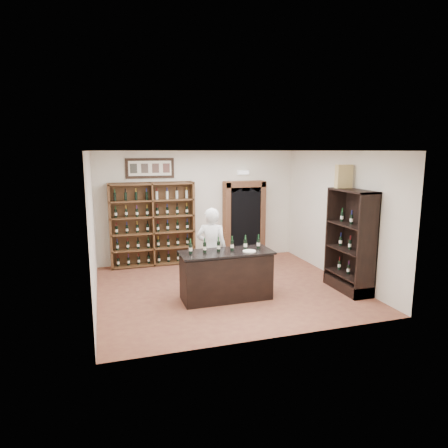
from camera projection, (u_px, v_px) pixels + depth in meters
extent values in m
plane|color=#905939|center=(227.00, 288.00, 8.84)|extent=(5.50, 5.50, 0.00)
plane|color=white|center=(227.00, 151.00, 8.29)|extent=(5.50, 5.50, 0.00)
cube|color=silver|center=(199.00, 206.00, 10.92)|extent=(5.50, 0.04, 3.00)
cube|color=silver|center=(92.00, 229.00, 7.77)|extent=(0.04, 5.00, 3.00)
cube|color=silver|center=(338.00, 215.00, 9.37)|extent=(0.04, 5.00, 3.00)
cube|color=#54351D|center=(152.00, 223.00, 10.58)|extent=(2.20, 0.02, 2.20)
cube|color=#54351D|center=(110.00, 227.00, 10.10)|extent=(0.06, 0.38, 2.20)
cube|color=#54351D|center=(193.00, 222.00, 10.72)|extent=(0.06, 0.38, 2.20)
cube|color=#54351D|center=(153.00, 224.00, 10.41)|extent=(0.04, 0.38, 2.20)
cube|color=#54351D|center=(154.00, 264.00, 10.61)|extent=(2.18, 0.38, 0.04)
cube|color=#54351D|center=(153.00, 248.00, 10.53)|extent=(2.18, 0.38, 0.04)
cube|color=#54351D|center=(153.00, 232.00, 10.45)|extent=(2.18, 0.38, 0.03)
cube|color=#54351D|center=(152.00, 216.00, 10.37)|extent=(2.18, 0.38, 0.04)
cube|color=#54351D|center=(152.00, 200.00, 10.30)|extent=(2.18, 0.38, 0.04)
cube|color=#54351D|center=(151.00, 184.00, 10.22)|extent=(2.18, 0.38, 0.04)
cube|color=black|center=(150.00, 168.00, 10.32)|extent=(1.25, 0.04, 0.52)
cube|color=black|center=(244.00, 221.00, 11.21)|extent=(0.97, 0.29, 2.05)
cube|color=#985C3B|center=(227.00, 221.00, 11.03)|extent=(0.14, 0.35, 2.15)
cube|color=#985C3B|center=(261.00, 219.00, 11.33)|extent=(0.14, 0.35, 2.15)
cube|color=#985C3B|center=(244.00, 184.00, 11.00)|extent=(1.15, 0.35, 0.16)
cube|color=white|center=(243.00, 173.00, 11.04)|extent=(0.30, 0.10, 0.10)
cube|color=black|center=(226.00, 277.00, 8.13)|extent=(1.80, 0.70, 0.94)
cube|color=black|center=(226.00, 252.00, 8.04)|extent=(1.88, 0.78, 0.04)
cylinder|color=black|center=(191.00, 248.00, 7.86)|extent=(0.07, 0.07, 0.21)
cylinder|color=white|center=(191.00, 249.00, 7.86)|extent=(0.07, 0.07, 0.07)
cylinder|color=#1A5028|center=(190.00, 241.00, 7.83)|extent=(0.03, 0.03, 0.09)
cylinder|color=black|center=(205.00, 247.00, 7.94)|extent=(0.07, 0.07, 0.21)
cylinder|color=white|center=(205.00, 248.00, 7.95)|extent=(0.07, 0.07, 0.07)
cylinder|color=#1A5028|center=(205.00, 240.00, 7.92)|extent=(0.03, 0.03, 0.09)
cylinder|color=black|center=(219.00, 246.00, 8.03)|extent=(0.07, 0.07, 0.21)
cylinder|color=white|center=(219.00, 247.00, 8.03)|extent=(0.07, 0.07, 0.07)
cylinder|color=#1A5028|center=(219.00, 239.00, 8.00)|extent=(0.03, 0.03, 0.09)
cylinder|color=black|center=(232.00, 245.00, 8.11)|extent=(0.07, 0.07, 0.21)
cylinder|color=white|center=(232.00, 246.00, 8.11)|extent=(0.07, 0.07, 0.07)
cylinder|color=#1A5028|center=(232.00, 238.00, 8.08)|extent=(0.03, 0.03, 0.09)
cylinder|color=black|center=(245.00, 244.00, 8.19)|extent=(0.07, 0.07, 0.21)
cylinder|color=white|center=(245.00, 245.00, 8.20)|extent=(0.07, 0.07, 0.07)
cylinder|color=#1A5028|center=(245.00, 237.00, 8.17)|extent=(0.03, 0.03, 0.09)
cylinder|color=black|center=(258.00, 243.00, 8.28)|extent=(0.07, 0.07, 0.21)
cylinder|color=white|center=(258.00, 244.00, 8.28)|extent=(0.07, 0.07, 0.07)
cylinder|color=#1A5028|center=(259.00, 236.00, 8.25)|extent=(0.03, 0.03, 0.09)
cube|color=black|center=(359.00, 240.00, 8.59)|extent=(0.02, 1.20, 2.20)
cube|color=black|center=(367.00, 247.00, 7.98)|extent=(0.48, 0.04, 2.20)
cube|color=black|center=(335.00, 236.00, 9.07)|extent=(0.48, 0.04, 2.20)
cube|color=black|center=(353.00, 191.00, 8.33)|extent=(0.48, 1.20, 0.04)
cube|color=black|center=(348.00, 285.00, 8.70)|extent=(0.48, 1.20, 0.24)
cube|color=black|center=(348.00, 275.00, 8.66)|extent=(0.48, 1.16, 0.03)
cube|color=black|center=(350.00, 250.00, 8.56)|extent=(0.48, 1.16, 0.03)
cube|color=black|center=(351.00, 225.00, 8.46)|extent=(0.48, 1.16, 0.03)
imported|color=white|center=(212.00, 249.00, 8.60)|extent=(0.78, 0.66, 1.81)
cylinder|color=white|center=(249.00, 251.00, 8.01)|extent=(0.27, 0.27, 0.02)
cube|color=tan|center=(344.00, 176.00, 8.63)|extent=(0.36, 0.17, 0.50)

